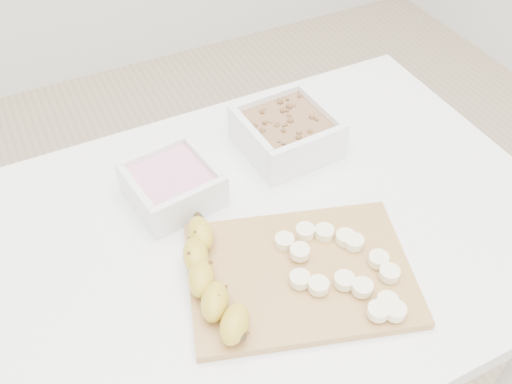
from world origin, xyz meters
name	(u,v)px	position (x,y,z in m)	size (l,w,h in m)	color
table	(263,264)	(0.00, 0.00, 0.65)	(1.00, 0.70, 0.75)	white
bowl_yogurt	(172,184)	(-0.11, 0.13, 0.78)	(0.16, 0.16, 0.07)	white
bowl_granola	(287,132)	(0.13, 0.17, 0.79)	(0.17, 0.17, 0.08)	white
cutting_board	(300,274)	(0.01, -0.11, 0.76)	(0.34, 0.24, 0.01)	#A98142
banana	(213,280)	(-0.13, -0.08, 0.78)	(0.06, 0.23, 0.04)	gold
banana_slices	(344,267)	(0.06, -0.14, 0.78)	(0.16, 0.22, 0.02)	#FAEEBC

